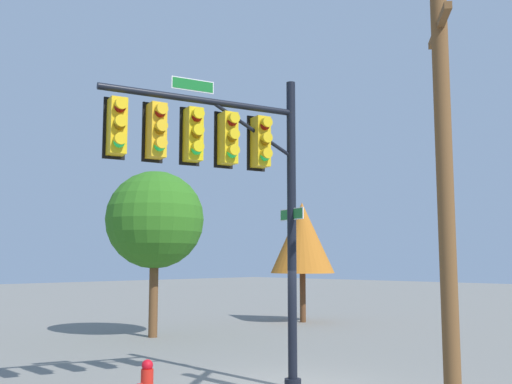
% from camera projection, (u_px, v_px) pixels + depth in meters
% --- Properties ---
extents(signal_pole_assembly, '(4.36, 1.90, 6.75)m').
position_uv_depth(signal_pole_assembly, '(217.00, 156.00, 12.24)').
color(signal_pole_assembly, black).
rests_on(signal_pole_assembly, ground_plane).
extents(utility_pole, '(1.53, 1.15, 7.27)m').
position_uv_depth(utility_pole, '(446.00, 197.00, 9.63)').
color(utility_pole, brown).
rests_on(utility_pole, ground_plane).
extents(fire_hydrant, '(0.33, 0.24, 0.83)m').
position_uv_depth(fire_hydrant, '(147.00, 382.00, 11.24)').
color(fire_hydrant, red).
rests_on(fire_hydrant, ground_plane).
extents(tree_near, '(2.86, 2.86, 5.34)m').
position_uv_depth(tree_near, '(302.00, 238.00, 26.42)').
color(tree_near, '#56331C').
rests_on(tree_near, ground_plane).
extents(tree_mid, '(3.55, 3.55, 5.98)m').
position_uv_depth(tree_mid, '(155.00, 220.00, 21.37)').
color(tree_mid, brown).
rests_on(tree_mid, ground_plane).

